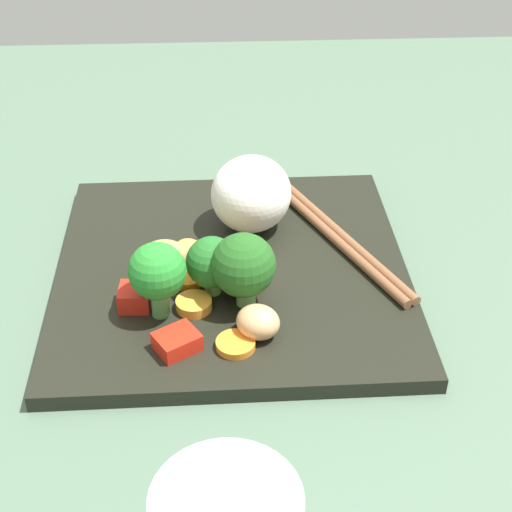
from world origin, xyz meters
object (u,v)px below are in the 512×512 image
at_px(rice_mound, 251,194).
at_px(carrot_slice_1, 194,304).
at_px(chopstick_pair, 325,225).
at_px(broccoli_floret_1, 157,273).
at_px(square_plate, 232,271).

bearing_deg(rice_mound, carrot_slice_1, 66.65).
bearing_deg(chopstick_pair, broccoli_floret_1, 102.55).
distance_m(rice_mound, chopstick_pair, 0.07).
xyz_separation_m(rice_mound, broccoli_floret_1, (0.07, 0.11, 0.00)).
xyz_separation_m(carrot_slice_1, chopstick_pair, (-0.11, -0.10, 0.00)).
relative_size(square_plate, carrot_slice_1, 10.34).
distance_m(broccoli_floret_1, chopstick_pair, 0.17).
distance_m(rice_mound, broccoli_floret_1, 0.14).
distance_m(broccoli_floret_1, carrot_slice_1, 0.04).
xyz_separation_m(rice_mound, chopstick_pair, (-0.06, 0.01, -0.03)).
height_order(square_plate, broccoli_floret_1, broccoli_floret_1).
relative_size(broccoli_floret_1, chopstick_pair, 0.26).
relative_size(square_plate, chopstick_pair, 1.24).
distance_m(square_plate, carrot_slice_1, 0.06).
bearing_deg(carrot_slice_1, rice_mound, -113.35).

